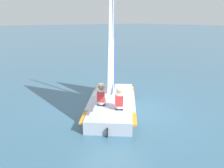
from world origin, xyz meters
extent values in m
plane|color=#38607A|center=(0.00, 0.00, 0.00)|extent=(260.00, 260.00, 0.00)
cube|color=#B2BCCC|center=(0.00, 0.00, 0.20)|extent=(2.68, 2.70, 0.41)
cube|color=#B2BCCC|center=(1.03, 1.09, 0.20)|extent=(1.28, 1.28, 0.41)
cube|color=#B2BCCC|center=(-1.03, -1.09, 0.20)|extent=(1.65, 1.63, 0.41)
cube|color=orange|center=(0.00, 0.00, 0.33)|extent=(3.84, 3.91, 0.05)
cube|color=silver|center=(0.73, 0.77, 0.43)|extent=(2.32, 2.33, 0.04)
cylinder|color=#B7B7BC|center=(0.33, 0.35, 2.96)|extent=(0.08, 0.08, 5.10)
cylinder|color=#B7B7BC|center=(-0.39, -0.41, 1.08)|extent=(1.49, 1.56, 0.07)
pyramid|color=white|center=(-0.39, -0.41, 3.25)|extent=(1.40, 1.47, 4.28)
pyramid|color=blue|center=(0.83, 0.87, 2.13)|extent=(0.93, 0.98, 3.25)
cube|color=black|center=(-1.38, -1.45, 0.14)|extent=(0.08, 0.08, 0.28)
cube|color=black|center=(-0.60, -0.14, 0.23)|extent=(0.37, 0.37, 0.45)
cylinder|color=white|center=(-0.60, -0.14, 0.71)|extent=(0.42, 0.42, 0.50)
cube|color=red|center=(-0.60, -0.14, 0.73)|extent=(0.42, 0.43, 0.35)
sphere|color=#A87A56|center=(-0.60, -0.14, 1.05)|extent=(0.22, 0.22, 0.22)
cylinder|color=white|center=(-0.60, -0.14, 1.14)|extent=(0.30, 0.30, 0.06)
cube|color=black|center=(-0.37, -0.83, 0.23)|extent=(0.37, 0.37, 0.45)
cylinder|color=white|center=(-0.37, -0.83, 0.71)|extent=(0.42, 0.42, 0.50)
cube|color=red|center=(-0.37, -0.83, 0.73)|extent=(0.42, 0.43, 0.35)
sphere|color=tan|center=(-0.37, -0.83, 1.05)|extent=(0.22, 0.22, 0.22)
camera|label=1|loc=(-4.85, -5.84, 3.26)|focal=35.00mm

